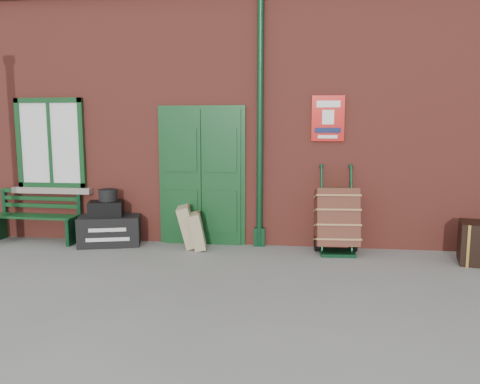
# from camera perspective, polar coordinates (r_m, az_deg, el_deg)

# --- Properties ---
(ground) EXTENTS (80.00, 80.00, 0.00)m
(ground) POSITION_cam_1_polar(r_m,az_deg,el_deg) (6.40, -4.72, -9.58)
(ground) COLOR gray
(ground) RESTS_ON ground
(station_building) EXTENTS (10.30, 4.30, 4.36)m
(station_building) POSITION_cam_1_polar(r_m,az_deg,el_deg) (9.54, -0.34, 9.41)
(station_building) COLOR brown
(station_building) RESTS_ON ground
(bench) EXTENTS (1.47, 0.50, 0.90)m
(bench) POSITION_cam_1_polar(r_m,az_deg,el_deg) (8.61, -23.53, -2.53)
(bench) COLOR #113E1A
(bench) RESTS_ON ground
(houdini_trunk) EXTENTS (1.07, 0.77, 0.48)m
(houdini_trunk) POSITION_cam_1_polar(r_m,az_deg,el_deg) (7.96, -15.59, -4.54)
(houdini_trunk) COLOR black
(houdini_trunk) RESTS_ON ground
(strongbox) EXTENTS (0.62, 0.51, 0.24)m
(strongbox) POSITION_cam_1_polar(r_m,az_deg,el_deg) (7.91, -16.02, -1.96)
(strongbox) COLOR black
(strongbox) RESTS_ON houdini_trunk
(hatbox) EXTENTS (0.36, 0.36, 0.19)m
(hatbox) POSITION_cam_1_polar(r_m,az_deg,el_deg) (7.89, -15.80, -0.37)
(hatbox) COLOR black
(hatbox) RESTS_ON strongbox
(suitcase_back) EXTENTS (0.43, 0.52, 0.68)m
(suitcase_back) POSITION_cam_1_polar(r_m,az_deg,el_deg) (7.56, -6.38, -4.17)
(suitcase_back) COLOR tan
(suitcase_back) RESTS_ON ground
(suitcase_front) EXTENTS (0.35, 0.46, 0.58)m
(suitcase_front) POSITION_cam_1_polar(r_m,az_deg,el_deg) (7.44, -5.21, -4.75)
(suitcase_front) COLOR tan
(suitcase_front) RESTS_ON ground
(porter_trolley) EXTENTS (0.69, 0.73, 1.32)m
(porter_trolley) POSITION_cam_1_polar(r_m,az_deg,el_deg) (7.34, 11.69, -3.31)
(porter_trolley) COLOR #0D341B
(porter_trolley) RESTS_ON ground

